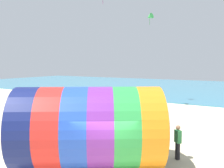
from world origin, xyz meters
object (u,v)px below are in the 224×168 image
Objects in this scene: beach_flag at (1,106)px; kite_handler at (178,142)px; kite_green_delta at (150,17)px; giant_inflatable_tube at (89,127)px; bystander_near_water at (61,110)px.

kite_handler is at bearing 19.26° from beach_flag.
kite_handler is at bearing -61.43° from kite_green_delta.
giant_inflatable_tube is 4.44m from kite_handler.
kite_green_delta reaches higher than beach_flag.
bystander_near_water is at bearing 101.65° from beach_flag.
kite_handler is at bearing 43.19° from giant_inflatable_tube.
bystander_near_water is at bearing 140.58° from giant_inflatable_tube.
bystander_near_water reaches higher than kite_handler.
kite_green_delta is 17.92m from beach_flag.
giant_inflatable_tube reaches higher than bystander_near_water.
giant_inflatable_tube is 4.31× the size of kite_handler.
kite_handler is at bearing -16.36° from bystander_near_water.
giant_inflatable_tube is 2.85× the size of beach_flag.
bystander_near_water is 6.60m from beach_flag.
kite_green_delta is at bearing 70.88° from bystander_near_water.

